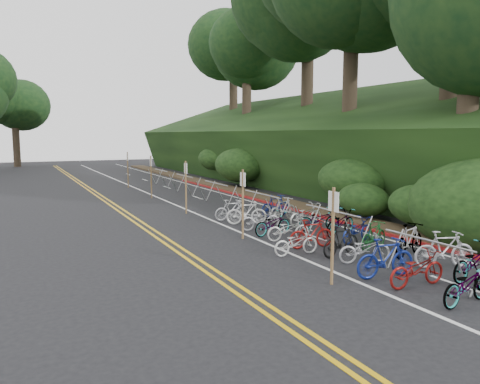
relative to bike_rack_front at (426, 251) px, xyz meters
The scene contains 11 objects.
ground 3.06m from the bike_rack_front, 149.47° to the left, with size 120.00×120.00×0.00m, color black.
road_markings 11.78m from the bike_rack_front, 99.34° to the left, with size 7.47×80.00×0.01m.
red_curb 13.88m from the bike_rack_front, 76.82° to the left, with size 0.25×28.00×0.10m, color maroon.
embankment 23.09m from the bike_rack_front, 63.09° to the left, with size 14.30×48.14×9.11m.
tree_cluster 26.92m from the bike_rack_front, 72.95° to the left, with size 32.68×54.23×18.80m.
bike_rack_front is the anchor object (origin of this frame).
bike_racks_rest 14.51m from the bike_rack_front, 88.18° to the left, with size 1.14×23.00×1.17m.
signpost_near 2.49m from the bike_rack_front, 158.36° to the left, with size 0.08×0.40×2.45m.
signposts_rest 15.63m from the bike_rack_front, 97.13° to the left, with size 0.08×18.40×2.50m.
bike_front 4.02m from the bike_rack_front, 111.80° to the left, with size 1.54×0.54×0.81m, color beige.
bike_valet 4.09m from the bike_rack_front, 83.16° to the left, with size 3.28×13.30×1.07m.
Camera 1 is at (-6.80, -9.77, 3.75)m, focal length 35.00 mm.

